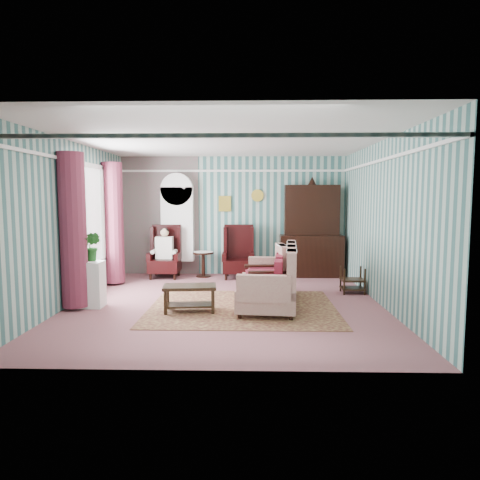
{
  "coord_description": "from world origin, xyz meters",
  "views": [
    {
      "loc": [
        0.44,
        -7.54,
        1.9
      ],
      "look_at": [
        0.23,
        0.6,
        1.09
      ],
      "focal_mm": 32.0,
      "sensor_mm": 36.0,
      "label": 1
    }
  ],
  "objects_px": {
    "round_side_table": "(203,264)",
    "nest_table": "(353,280)",
    "seated_woman": "(165,253)",
    "bookcase": "(178,230)",
    "floral_armchair": "(265,271)",
    "plant_stand": "(87,284)",
    "coffee_table": "(190,299)",
    "wingback_left": "(165,252)",
    "wingback_right": "(238,252)",
    "sofa": "(268,279)",
    "dresser_hutch": "(312,228)"
  },
  "relations": [
    {
      "from": "round_side_table",
      "to": "nest_table",
      "type": "distance_m",
      "value": 3.6
    },
    {
      "from": "seated_woman",
      "to": "round_side_table",
      "type": "relative_size",
      "value": 1.97
    },
    {
      "from": "bookcase",
      "to": "floral_armchair",
      "type": "xyz_separation_m",
      "value": [
        2.05,
        -2.54,
        -0.57
      ]
    },
    {
      "from": "round_side_table",
      "to": "plant_stand",
      "type": "distance_m",
      "value": 3.36
    },
    {
      "from": "coffee_table",
      "to": "nest_table",
      "type": "bearing_deg",
      "value": 25.98
    },
    {
      "from": "wingback_left",
      "to": "floral_armchair",
      "type": "relative_size",
      "value": 1.14
    },
    {
      "from": "wingback_right",
      "to": "seated_woman",
      "type": "distance_m",
      "value": 1.75
    },
    {
      "from": "plant_stand",
      "to": "floral_armchair",
      "type": "height_order",
      "value": "floral_armchair"
    },
    {
      "from": "wingback_right",
      "to": "sofa",
      "type": "distance_m",
      "value": 2.6
    },
    {
      "from": "round_side_table",
      "to": "floral_armchair",
      "type": "height_order",
      "value": "floral_armchair"
    },
    {
      "from": "seated_woman",
      "to": "sofa",
      "type": "distance_m",
      "value": 3.45
    },
    {
      "from": "wingback_left",
      "to": "nest_table",
      "type": "bearing_deg",
      "value": -20.85
    },
    {
      "from": "plant_stand",
      "to": "wingback_left",
      "type": "bearing_deg",
      "value": 73.78
    },
    {
      "from": "bookcase",
      "to": "sofa",
      "type": "bearing_deg",
      "value": -54.15
    },
    {
      "from": "bookcase",
      "to": "dresser_hutch",
      "type": "distance_m",
      "value": 3.25
    },
    {
      "from": "plant_stand",
      "to": "sofa",
      "type": "bearing_deg",
      "value": 4.15
    },
    {
      "from": "nest_table",
      "to": "plant_stand",
      "type": "xyz_separation_m",
      "value": [
        -4.87,
        -1.2,
        0.13
      ]
    },
    {
      "from": "plant_stand",
      "to": "seated_woman",
      "type": "bearing_deg",
      "value": 73.78
    },
    {
      "from": "sofa",
      "to": "bookcase",
      "type": "bearing_deg",
      "value": 40.99
    },
    {
      "from": "nest_table",
      "to": "floral_armchair",
      "type": "bearing_deg",
      "value": -161.12
    },
    {
      "from": "nest_table",
      "to": "coffee_table",
      "type": "bearing_deg",
      "value": -154.02
    },
    {
      "from": "plant_stand",
      "to": "floral_armchair",
      "type": "relative_size",
      "value": 0.73
    },
    {
      "from": "wingback_right",
      "to": "wingback_left",
      "type": "bearing_deg",
      "value": 180.0
    },
    {
      "from": "dresser_hutch",
      "to": "wingback_left",
      "type": "bearing_deg",
      "value": -175.59
    },
    {
      "from": "nest_table",
      "to": "coffee_table",
      "type": "relative_size",
      "value": 0.62
    },
    {
      "from": "round_side_table",
      "to": "nest_table",
      "type": "bearing_deg",
      "value": -28.2
    },
    {
      "from": "seated_woman",
      "to": "nest_table",
      "type": "bearing_deg",
      "value": -20.85
    },
    {
      "from": "bookcase",
      "to": "sofa",
      "type": "relative_size",
      "value": 1.04
    },
    {
      "from": "wingback_right",
      "to": "floral_armchair",
      "type": "height_order",
      "value": "wingback_right"
    },
    {
      "from": "seated_woman",
      "to": "plant_stand",
      "type": "relative_size",
      "value": 1.47
    },
    {
      "from": "bookcase",
      "to": "plant_stand",
      "type": "distance_m",
      "value": 3.39
    },
    {
      "from": "floral_armchair",
      "to": "round_side_table",
      "type": "bearing_deg",
      "value": 25.4
    },
    {
      "from": "seated_woman",
      "to": "round_side_table",
      "type": "xyz_separation_m",
      "value": [
        0.9,
        0.15,
        -0.29
      ]
    },
    {
      "from": "nest_table",
      "to": "sofa",
      "type": "height_order",
      "value": "sofa"
    },
    {
      "from": "floral_armchair",
      "to": "wingback_right",
      "type": "bearing_deg",
      "value": 8.45
    },
    {
      "from": "wingback_left",
      "to": "floral_armchair",
      "type": "height_order",
      "value": "wingback_left"
    },
    {
      "from": "wingback_left",
      "to": "coffee_table",
      "type": "xyz_separation_m",
      "value": [
        1.03,
        -3.03,
        -0.4
      ]
    },
    {
      "from": "wingback_right",
      "to": "seated_woman",
      "type": "bearing_deg",
      "value": 180.0
    },
    {
      "from": "wingback_left",
      "to": "plant_stand",
      "type": "distance_m",
      "value": 2.87
    },
    {
      "from": "wingback_left",
      "to": "coffee_table",
      "type": "distance_m",
      "value": 3.23
    },
    {
      "from": "floral_armchair",
      "to": "coffee_table",
      "type": "xyz_separation_m",
      "value": [
        -1.27,
        -0.88,
        -0.32
      ]
    },
    {
      "from": "dresser_hutch",
      "to": "round_side_table",
      "type": "xyz_separation_m",
      "value": [
        -2.6,
        -0.12,
        -0.88
      ]
    },
    {
      "from": "wingback_left",
      "to": "seated_woman",
      "type": "xyz_separation_m",
      "value": [
        0.0,
        0.0,
        -0.04
      ]
    },
    {
      "from": "sofa",
      "to": "floral_armchair",
      "type": "height_order",
      "value": "floral_armchair"
    },
    {
      "from": "dresser_hutch",
      "to": "wingback_right",
      "type": "xyz_separation_m",
      "value": [
        -1.75,
        -0.27,
        -0.55
      ]
    },
    {
      "from": "dresser_hutch",
      "to": "bookcase",
      "type": "bearing_deg",
      "value": 177.89
    },
    {
      "from": "wingback_left",
      "to": "sofa",
      "type": "xyz_separation_m",
      "value": [
        2.35,
        -2.52,
        -0.17
      ]
    },
    {
      "from": "nest_table",
      "to": "coffee_table",
      "type": "xyz_separation_m",
      "value": [
        -3.04,
        -1.48,
        -0.05
      ]
    },
    {
      "from": "bookcase",
      "to": "wingback_right",
      "type": "height_order",
      "value": "bookcase"
    },
    {
      "from": "bookcase",
      "to": "floral_armchair",
      "type": "distance_m",
      "value": 3.32
    }
  ]
}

